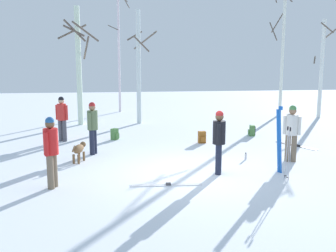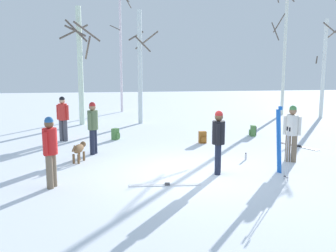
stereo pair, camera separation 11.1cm
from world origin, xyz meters
name	(u,v)px [view 1 (the left image)]	position (x,y,z in m)	size (l,w,h in m)	color
ground_plane	(191,172)	(0.00, 0.00, 0.00)	(60.00, 60.00, 0.00)	white
person_0	(93,125)	(-2.74, 2.52, 0.98)	(0.34, 0.49, 1.72)	#1E2338
person_1	(219,138)	(0.71, -0.22, 0.98)	(0.34, 0.50, 1.72)	#1E2338
person_2	(292,130)	(3.23, 0.71, 0.98)	(0.47, 0.34, 1.72)	#72604C
person_3	(62,116)	(-4.01, 4.80, 0.98)	(0.48, 0.34, 1.72)	#4C4C56
person_4	(51,148)	(-3.53, -0.81, 0.98)	(0.34, 0.50, 1.72)	#72604C
dog	(79,149)	(-3.11, 1.57, 0.39)	(0.40, 0.86, 0.57)	brown
ski_pair_planted_1	(279,140)	(2.36, -0.33, 0.90)	(0.15, 0.23, 1.82)	blue
ski_pair_lying_0	(167,185)	(-0.81, -1.01, 0.01)	(1.77, 0.30, 0.05)	white
ski_pair_lying_1	(296,146)	(4.45, 2.74, 0.01)	(0.92, 1.63, 0.05)	black
ski_poles_0	(288,151)	(2.31, -0.98, 0.73)	(0.07, 0.23, 1.37)	#B2B2BC
backpack_0	(202,137)	(1.19, 3.74, 0.21)	(0.28, 0.30, 0.44)	#99591E
backpack_1	(252,131)	(3.55, 4.81, 0.21)	(0.32, 0.30, 0.44)	#4C7F3F
backpack_2	(115,134)	(-2.04, 4.83, 0.21)	(0.34, 0.34, 0.44)	#4C7F3F
water_bottle_0	(246,156)	(1.96, 1.11, 0.10)	(0.06, 0.06, 0.22)	silver
birch_tree_0	(79,62)	(-3.66, 8.78, 2.99)	(1.99, 2.01, 5.59)	silver
birch_tree_1	(119,48)	(-1.67, 13.56, 3.88)	(1.32, 0.77, 7.49)	silver
birch_tree_2	(139,66)	(-0.81, 8.82, 2.84)	(1.49, 1.50, 5.50)	silver
birch_tree_3	(282,49)	(7.47, 10.86, 3.78)	(1.00, 1.26, 7.20)	silver
birch_tree_4	(322,67)	(9.16, 9.50, 2.74)	(1.07, 0.97, 5.29)	white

